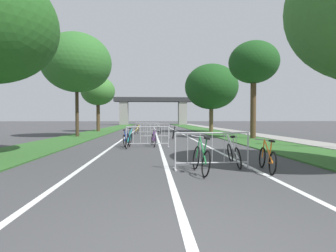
# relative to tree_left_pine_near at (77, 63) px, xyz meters

# --- Properties ---
(grass_verge_left) EXTENTS (3.16, 72.01, 0.05)m
(grass_verge_left) POSITION_rel_tree_left_pine_near_xyz_m (0.18, 11.26, -5.73)
(grass_verge_left) COLOR #2D5B26
(grass_verge_left) RESTS_ON ground
(grass_verge_right) EXTENTS (3.16, 72.01, 0.05)m
(grass_verge_right) POSITION_rel_tree_left_pine_near_xyz_m (12.28, 11.26, -5.73)
(grass_verge_right) COLOR #2D5B26
(grass_verge_right) RESTS_ON ground
(sidewalk_path_right) EXTENTS (1.94, 72.01, 0.08)m
(sidewalk_path_right) POSITION_rel_tree_left_pine_near_xyz_m (14.83, 11.26, -5.72)
(sidewalk_path_right) COLOR gray
(sidewalk_path_right) RESTS_ON ground
(lane_stripe_center) EXTENTS (0.14, 41.66, 0.01)m
(lane_stripe_center) POSITION_rel_tree_left_pine_near_xyz_m (6.23, 2.63, -5.75)
(lane_stripe_center) COLOR silver
(lane_stripe_center) RESTS_ON ground
(lane_stripe_right_lane) EXTENTS (0.14, 41.66, 0.01)m
(lane_stripe_right_lane) POSITION_rel_tree_left_pine_near_xyz_m (8.69, 2.63, -5.75)
(lane_stripe_right_lane) COLOR silver
(lane_stripe_right_lane) RESTS_ON ground
(lane_stripe_left_lane) EXTENTS (0.14, 41.66, 0.01)m
(lane_stripe_left_lane) POSITION_rel_tree_left_pine_near_xyz_m (3.77, 2.63, -5.75)
(lane_stripe_left_lane) COLOR silver
(lane_stripe_left_lane) RESTS_ON ground
(overpass_bridge) EXTENTS (18.34, 2.92, 6.43)m
(overpass_bridge) POSITION_rel_tree_left_pine_near_xyz_m (6.23, 41.31, -1.38)
(overpass_bridge) COLOR #2D2D30
(overpass_bridge) RESTS_ON ground
(tree_left_pine_near) EXTENTS (5.34, 5.34, 8.03)m
(tree_left_pine_near) POSITION_rel_tree_left_pine_near_xyz_m (0.00, 0.00, 0.00)
(tree_left_pine_near) COLOR #3D2D1E
(tree_left_pine_near) RESTS_ON ground
(tree_left_pine_far) EXTENTS (3.69, 3.69, 6.05)m
(tree_left_pine_far) POSITION_rel_tree_left_pine_near_xyz_m (-0.09, 8.52, -1.30)
(tree_left_pine_far) COLOR #4C3823
(tree_left_pine_far) RESTS_ON ground
(tree_right_cypress_far) EXTENTS (3.47, 3.47, 6.87)m
(tree_right_cypress_far) POSITION_rel_tree_left_pine_near_xyz_m (12.97, -2.71, -0.41)
(tree_right_cypress_far) COLOR #4C3823
(tree_right_cypress_far) RESTS_ON ground
(tree_right_oak_mid) EXTENTS (5.59, 5.59, 7.19)m
(tree_right_oak_mid) POSITION_rel_tree_left_pine_near_xyz_m (12.11, 6.61, -0.96)
(tree_right_oak_mid) COLOR brown
(tree_right_oak_mid) RESTS_ON ground
(crowd_barrier_nearest) EXTENTS (2.19, 0.51, 1.05)m
(crowd_barrier_nearest) POSITION_rel_tree_left_pine_near_xyz_m (7.51, -13.49, -5.24)
(crowd_barrier_nearest) COLOR #ADADB2
(crowd_barrier_nearest) RESTS_ON ground
(crowd_barrier_second) EXTENTS (2.17, 0.44, 1.05)m
(crowd_barrier_second) POSITION_rel_tree_left_pine_near_xyz_m (5.59, -7.60, -5.24)
(crowd_barrier_second) COLOR #ADADB2
(crowd_barrier_second) RESTS_ON ground
(crowd_barrier_third) EXTENTS (2.18, 0.50, 1.05)m
(crowd_barrier_third) POSITION_rel_tree_left_pine_near_xyz_m (6.03, -1.71, -5.24)
(crowd_barrier_third) COLOR #ADADB2
(crowd_barrier_third) RESTS_ON ground
(crowd_barrier_fourth) EXTENTS (2.19, 0.53, 1.05)m
(crowd_barrier_fourth) POSITION_rel_tree_left_pine_near_xyz_m (5.36, 4.18, -5.24)
(crowd_barrier_fourth) COLOR #ADADB2
(crowd_barrier_fourth) RESTS_ON ground
(bicycle_teal_0) EXTENTS (0.48, 1.66, 1.00)m
(bicycle_teal_0) POSITION_rel_tree_left_pine_near_xyz_m (4.69, -7.96, -5.36)
(bicycle_teal_0) COLOR black
(bicycle_teal_0) RESTS_ON ground
(bicycle_blue_1) EXTENTS (0.51, 1.73, 0.89)m
(bicycle_blue_1) POSITION_rel_tree_left_pine_near_xyz_m (4.47, -7.05, -5.39)
(bicycle_blue_1) COLOR black
(bicycle_blue_1) RESTS_ON ground
(bicycle_purple_2) EXTENTS (0.49, 1.70, 0.89)m
(bicycle_purple_2) POSITION_rel_tree_left_pine_near_xyz_m (5.89, -7.20, -5.40)
(bicycle_purple_2) COLOR black
(bicycle_purple_2) RESTS_ON ground
(bicycle_orange_3) EXTENTS (0.56, 1.61, 0.88)m
(bicycle_orange_3) POSITION_rel_tree_left_pine_near_xyz_m (8.94, -13.89, -5.41)
(bicycle_orange_3) COLOR black
(bicycle_orange_3) RESTS_ON ground
(bicycle_yellow_4) EXTENTS (0.62, 1.66, 0.91)m
(bicycle_yellow_4) POSITION_rel_tree_left_pine_near_xyz_m (4.44, 3.65, -5.41)
(bicycle_yellow_4) COLOR black
(bicycle_yellow_4) RESTS_ON ground
(bicycle_white_5) EXTENTS (0.43, 1.73, 0.96)m
(bicycle_white_5) POSITION_rel_tree_left_pine_near_xyz_m (8.27, -13.05, -5.39)
(bicycle_white_5) COLOR black
(bicycle_white_5) RESTS_ON ground
(bicycle_green_6) EXTENTS (0.49, 1.69, 0.97)m
(bicycle_green_6) POSITION_rel_tree_left_pine_near_xyz_m (7.09, -14.02, -5.38)
(bicycle_green_6) COLOR black
(bicycle_green_6) RESTS_ON ground
(bicycle_silver_7) EXTENTS (0.61, 1.71, 1.01)m
(bicycle_silver_7) POSITION_rel_tree_left_pine_near_xyz_m (6.51, 3.69, -5.37)
(bicycle_silver_7) COLOR black
(bicycle_silver_7) RESTS_ON ground
(bicycle_black_8) EXTENTS (0.52, 1.67, 0.93)m
(bicycle_black_8) POSITION_rel_tree_left_pine_near_xyz_m (7.36, -2.15, -5.41)
(bicycle_black_8) COLOR black
(bicycle_black_8) RESTS_ON ground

